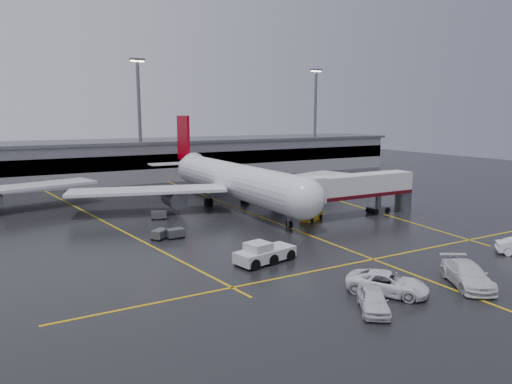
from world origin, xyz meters
TOP-DOWN VIEW (x-y plane):
  - ground at (0.00, 0.00)m, footprint 220.00×220.00m
  - apron_line_centre at (0.00, 0.00)m, footprint 0.25×90.00m
  - apron_line_stop at (0.00, -22.00)m, footprint 60.00×0.25m
  - apron_line_left at (-20.00, 10.00)m, footprint 9.99×69.35m
  - apron_line_right at (18.00, 10.00)m, footprint 7.57×69.64m
  - terminal at (0.00, 47.93)m, footprint 122.00×19.00m
  - light_mast_mid at (-5.00, 42.00)m, footprint 3.00×1.20m
  - light_mast_right at (40.00, 42.00)m, footprint 3.00×1.20m
  - main_airliner at (0.00, 9.70)m, footprint 48.80×45.60m
  - jet_bridge at (11.87, -6.00)m, footprint 19.90×3.40m
  - pushback_tractor at (-9.93, -17.61)m, footprint 6.52×3.73m
  - belt_loader at (5.03, -4.82)m, footprint 3.89×2.84m
  - service_van_a at (-5.34, -29.20)m, footprint 6.05×6.87m
  - service_van_b at (1.75, -31.15)m, footprint 5.67×7.05m
  - service_van_d at (-8.62, -31.10)m, footprint 4.34×5.12m
  - baggage_cart_a at (-14.30, -4.83)m, footprint 2.08×1.43m
  - baggage_cart_b at (-15.95, -4.35)m, footprint 2.37×2.27m
  - baggage_cart_c at (-12.84, 5.76)m, footprint 2.28×1.80m

SIDE VIEW (x-z plane):
  - ground at x=0.00m, z-range 0.00..0.00m
  - apron_line_centre at x=0.00m, z-range 0.00..0.02m
  - apron_line_stop at x=0.00m, z-range 0.00..0.02m
  - apron_line_left at x=-20.00m, z-range 0.00..0.02m
  - apron_line_right at x=18.00m, z-range 0.00..0.02m
  - belt_loader at x=5.03m, z-range -0.58..1.70m
  - baggage_cart_a at x=-14.30m, z-range 0.07..1.19m
  - baggage_cart_b at x=-15.95m, z-range 0.07..1.19m
  - baggage_cart_c at x=-12.84m, z-range 0.07..1.19m
  - service_van_d at x=-8.62m, z-range 0.00..1.65m
  - pushback_tractor at x=-9.93m, z-range -0.22..1.97m
  - service_van_a at x=-5.34m, z-range 0.00..1.76m
  - service_van_b at x=1.75m, z-range 0.00..1.92m
  - jet_bridge at x=11.87m, z-range 0.91..6.96m
  - main_airliner at x=0.00m, z-range -2.84..11.26m
  - terminal at x=0.00m, z-range 0.02..8.62m
  - light_mast_mid at x=-5.00m, z-range 1.75..27.20m
  - light_mast_right at x=40.00m, z-range 1.75..27.20m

